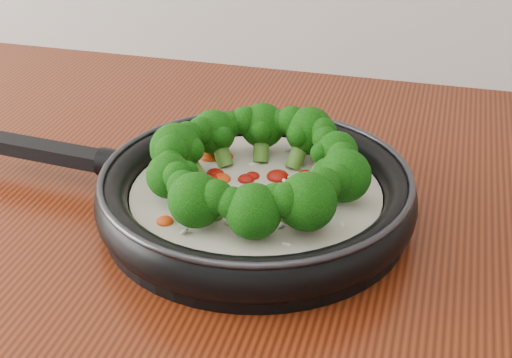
# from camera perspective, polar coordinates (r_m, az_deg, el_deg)

# --- Properties ---
(skillet) EXTENTS (0.55, 0.37, 0.10)m
(skillet) POSITION_cam_1_polar(r_m,az_deg,el_deg) (0.80, -0.17, -0.74)
(skillet) COLOR black
(skillet) RESTS_ON counter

